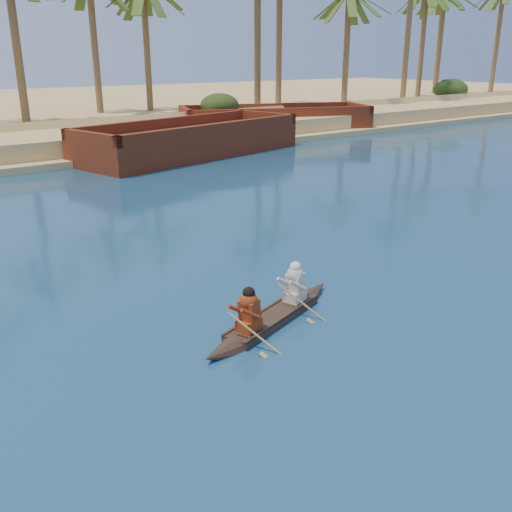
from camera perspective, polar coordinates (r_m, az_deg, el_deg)
ground at (r=13.89m, az=21.35°, el=-4.89°), size 160.00×160.00×0.00m
palm_grove at (r=42.88m, az=-23.75°, el=21.41°), size 110.00×14.00×16.00m
shrub_cluster at (r=39.66m, az=-21.11°, el=12.10°), size 100.00×6.00×2.40m
canoe at (r=12.23m, az=1.72°, el=-5.53°), size 4.55×1.99×1.26m
barge_mid at (r=33.29m, az=-6.43°, el=11.37°), size 14.30×7.39×2.27m
barge_right at (r=43.15m, az=1.93°, el=13.30°), size 14.29×9.31×2.26m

